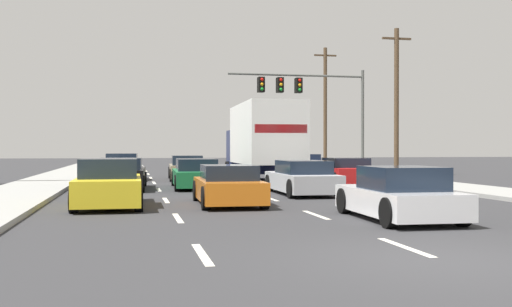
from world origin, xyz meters
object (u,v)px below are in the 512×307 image
object	(u,v)px
car_gray	(123,168)
car_yellow	(109,185)
car_tan	(187,169)
box_truck	(263,138)
car_blue	(303,167)
utility_pole_far	(325,107)
car_orange	(228,186)
car_silver	(302,178)
car_green	(196,175)
car_white	(399,196)
car_black	(121,175)
car_red	(345,172)
utility_pole_mid	(396,100)
traffic_signal_mast	(302,92)

from	to	relation	value
car_gray	car_yellow	xyz separation A→B (m)	(-0.18, -14.43, -0.03)
car_tan	box_truck	bearing A→B (deg)	-46.80
car_blue	utility_pole_far	world-z (taller)	utility_pole_far
car_yellow	car_orange	distance (m)	3.40
car_silver	car_orange	bearing A→B (deg)	-133.32
car_tan	box_truck	size ratio (longest dim) A/B	0.55
car_green	car_orange	size ratio (longest dim) A/B	1.16
car_green	box_truck	xyz separation A→B (m)	(3.53, 3.27, 1.55)
utility_pole_far	car_white	bearing A→B (deg)	-105.22
car_tan	car_white	bearing A→B (deg)	-80.23
car_black	car_silver	world-z (taller)	car_black
car_gray	car_white	size ratio (longest dim) A/B	1.16
car_yellow	car_tan	bearing A→B (deg)	76.18
car_yellow	car_silver	xyz separation A→B (m)	(6.61, 3.25, -0.04)
car_gray	car_green	distance (m)	7.76
car_red	utility_pole_mid	world-z (taller)	utility_pole_mid
car_green	car_black	bearing A→B (deg)	-178.05
car_black	car_orange	size ratio (longest dim) A/B	1.16
car_white	car_black	bearing A→B (deg)	118.67
car_green	box_truck	bearing A→B (deg)	42.82
car_red	utility_pole_mid	bearing A→B (deg)	51.78
car_black	box_truck	xyz separation A→B (m)	(6.54, 3.37, 1.54)
car_orange	car_blue	distance (m)	16.37
car_orange	box_truck	bearing A→B (deg)	72.61
car_green	box_truck	world-z (taller)	box_truck
traffic_signal_mast	car_white	bearing A→B (deg)	-100.77
car_yellow	box_truck	world-z (taller)	box_truck
car_yellow	car_orange	size ratio (longest dim) A/B	1.10
car_red	traffic_signal_mast	size ratio (longest dim) A/B	0.47
car_blue	car_white	bearing A→B (deg)	-99.62
car_black	car_green	world-z (taller)	car_black
car_green	car_orange	distance (m)	7.46
car_yellow	traffic_signal_mast	world-z (taller)	traffic_signal_mast
car_tan	car_orange	world-z (taller)	car_tan
car_gray	car_orange	world-z (taller)	car_gray
car_tan	utility_pole_far	distance (m)	18.70
car_yellow	car_silver	bearing A→B (deg)	26.18
car_silver	utility_pole_far	distance (m)	26.39
car_tan	car_red	bearing A→B (deg)	-41.64
car_green	car_red	distance (m)	6.87
utility_pole_far	box_truck	bearing A→B (deg)	-116.96
car_silver	car_red	distance (m)	6.04
box_truck	traffic_signal_mast	xyz separation A→B (m)	(4.54, 9.05, 3.08)
car_black	car_white	bearing A→B (deg)	-61.33
car_blue	utility_pole_far	distance (m)	14.67
car_yellow	box_truck	distance (m)	12.63
box_truck	car_blue	world-z (taller)	box_truck
car_yellow	car_tan	world-z (taller)	car_yellow
car_blue	car_red	size ratio (longest dim) A/B	1.03
car_gray	car_red	distance (m)	11.64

